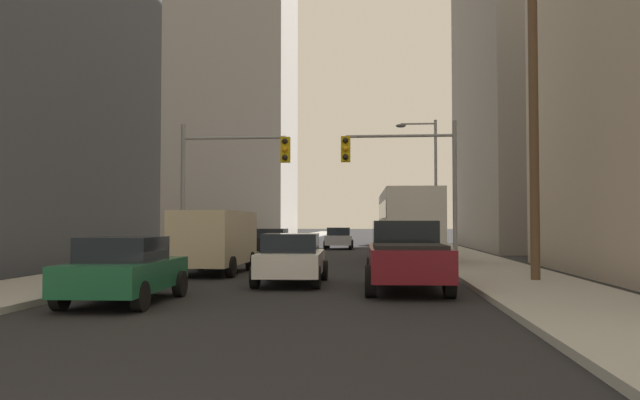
# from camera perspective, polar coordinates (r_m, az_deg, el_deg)

# --- Properties ---
(sidewalk_left) EXTENTS (3.56, 160.00, 0.15)m
(sidewalk_left) POSITION_cam_1_polar(r_m,az_deg,el_deg) (53.71, -4.99, -3.94)
(sidewalk_left) COLOR #9E9E99
(sidewalk_left) RESTS_ON ground
(sidewalk_right) EXTENTS (3.56, 160.00, 0.15)m
(sidewalk_right) POSITION_cam_1_polar(r_m,az_deg,el_deg) (53.10, 9.69, -3.94)
(sidewalk_right) COLOR #9E9E99
(sidewalk_right) RESTS_ON ground
(city_bus) EXTENTS (2.76, 11.55, 3.40)m
(city_bus) POSITION_cam_1_polar(r_m,az_deg,el_deg) (32.73, 7.75, -1.88)
(city_bus) COLOR silver
(city_bus) RESTS_ON ground
(pickup_truck_maroon) EXTENTS (2.20, 5.44, 1.90)m
(pickup_truck_maroon) POSITION_cam_1_polar(r_m,az_deg,el_deg) (17.78, 7.68, -4.96)
(pickup_truck_maroon) COLOR maroon
(pickup_truck_maroon) RESTS_ON ground
(cargo_van_beige) EXTENTS (2.16, 5.24, 2.26)m
(cargo_van_beige) POSITION_cam_1_polar(r_m,az_deg,el_deg) (23.57, -9.30, -3.37)
(cargo_van_beige) COLOR #C6B793
(cargo_van_beige) RESTS_ON ground
(sedan_green) EXTENTS (1.95, 4.26, 1.52)m
(sedan_green) POSITION_cam_1_polar(r_m,az_deg,el_deg) (15.34, -17.00, -5.95)
(sedan_green) COLOR #195938
(sedan_green) RESTS_ON ground
(sedan_white) EXTENTS (1.97, 4.27, 1.52)m
(sedan_white) POSITION_cam_1_polar(r_m,az_deg,el_deg) (19.26, -2.55, -5.23)
(sedan_white) COLOR white
(sedan_white) RESTS_ON ground
(sedan_black) EXTENTS (1.95, 4.23, 1.52)m
(sedan_black) POSITION_cam_1_polar(r_m,az_deg,el_deg) (36.58, -4.28, -3.73)
(sedan_black) COLOR black
(sedan_black) RESTS_ON ground
(sedan_silver) EXTENTS (1.95, 4.24, 1.52)m
(sedan_silver) POSITION_cam_1_polar(r_m,az_deg,el_deg) (45.28, 1.69, -3.41)
(sedan_silver) COLOR #B7BABF
(sedan_silver) RESTS_ON ground
(sedan_blue) EXTENTS (1.96, 4.27, 1.52)m
(sedan_blue) POSITION_cam_1_polar(r_m,az_deg,el_deg) (53.87, 6.03, -3.19)
(sedan_blue) COLOR navy
(sedan_blue) RESTS_ON ground
(traffic_signal_near_left) EXTENTS (4.62, 0.44, 6.00)m
(traffic_signal_near_left) POSITION_cam_1_polar(r_m,az_deg,el_deg) (26.98, -8.05, 2.73)
(traffic_signal_near_left) COLOR gray
(traffic_signal_near_left) RESTS_ON ground
(traffic_signal_near_right) EXTENTS (4.70, 0.44, 6.00)m
(traffic_signal_near_right) POSITION_cam_1_polar(r_m,az_deg,el_deg) (26.33, 7.50, 2.85)
(traffic_signal_near_right) COLOR gray
(traffic_signal_near_right) RESTS_ON ground
(utility_pole_right) EXTENTS (2.20, 0.28, 10.19)m
(utility_pole_right) POSITION_cam_1_polar(r_m,az_deg,el_deg) (20.46, 18.49, 8.00)
(utility_pole_right) COLOR brown
(utility_pole_right) RESTS_ON ground
(street_lamp_right) EXTENTS (2.25, 0.32, 7.50)m
(street_lamp_right) POSITION_cam_1_polar(r_m,az_deg,el_deg) (35.56, 9.72, 2.30)
(street_lamp_right) COLOR gray
(street_lamp_right) RESTS_ON ground
(building_left_far_tower) EXTENTS (16.74, 18.60, 66.63)m
(building_left_far_tower) POSITION_cam_1_polar(r_m,az_deg,el_deg) (100.37, -7.60, 16.23)
(building_left_far_tower) COLOR gray
(building_left_far_tower) RESTS_ON ground
(building_right_mid_block) EXTENTS (17.51, 21.50, 32.97)m
(building_right_mid_block) POSITION_cam_1_polar(r_m,az_deg,el_deg) (52.35, 22.97, 14.35)
(building_right_mid_block) COLOR gray
(building_right_mid_block) RESTS_ON ground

